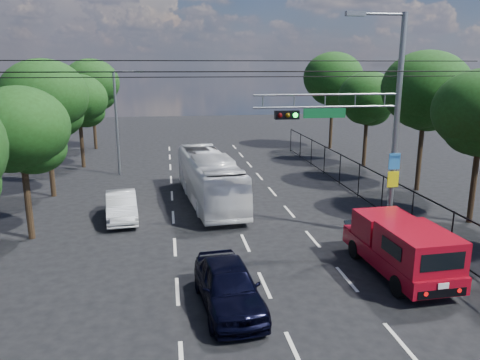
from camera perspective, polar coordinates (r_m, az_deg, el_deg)
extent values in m
plane|color=black|center=(13.30, 6.75, -20.21)|extent=(120.00, 120.00, 0.00)
cube|color=beige|center=(16.36, -7.64, -13.27)|extent=(0.12, 2.00, 0.01)
cube|color=beige|center=(20.00, -7.94, -8.07)|extent=(0.12, 2.00, 0.01)
cube|color=beige|center=(23.76, -8.15, -4.49)|extent=(0.12, 2.00, 0.01)
cube|color=beige|center=(27.59, -8.29, -1.90)|extent=(0.12, 2.00, 0.01)
cube|color=beige|center=(31.46, -8.40, 0.05)|extent=(0.12, 2.00, 0.01)
cube|color=beige|center=(35.36, -8.49, 1.58)|extent=(0.12, 2.00, 0.01)
cube|color=beige|center=(39.28, -8.56, 2.80)|extent=(0.12, 2.00, 0.01)
cube|color=beige|center=(43.22, -8.61, 3.80)|extent=(0.12, 2.00, 0.01)
cube|color=beige|center=(13.30, 6.75, -20.19)|extent=(0.12, 2.00, 0.01)
cube|color=beige|center=(16.66, 2.99, -12.63)|extent=(0.12, 2.00, 0.01)
cube|color=beige|center=(20.25, 0.65, -7.65)|extent=(0.12, 2.00, 0.01)
cube|color=beige|center=(23.97, -0.94, -4.19)|extent=(0.12, 2.00, 0.01)
cube|color=beige|center=(27.77, -2.09, -1.66)|extent=(0.12, 2.00, 0.01)
cube|color=beige|center=(31.62, -2.96, 0.26)|extent=(0.12, 2.00, 0.01)
cube|color=beige|center=(35.50, -3.64, 1.75)|extent=(0.12, 2.00, 0.01)
cube|color=beige|center=(39.41, -4.19, 2.96)|extent=(0.12, 2.00, 0.01)
cube|color=beige|center=(43.33, -4.64, 3.94)|extent=(0.12, 2.00, 0.01)
cube|color=beige|center=(14.31, 19.03, -18.24)|extent=(0.12, 2.00, 0.01)
cube|color=beige|center=(17.47, 12.87, -11.66)|extent=(0.12, 2.00, 0.01)
cube|color=beige|center=(20.93, 8.84, -7.10)|extent=(0.12, 2.00, 0.01)
cube|color=beige|center=(24.55, 6.02, -3.83)|extent=(0.12, 2.00, 0.01)
cube|color=beige|center=(28.27, 3.96, -1.41)|extent=(0.12, 2.00, 0.01)
cube|color=beige|center=(32.06, 2.38, 0.45)|extent=(0.12, 2.00, 0.01)
cube|color=beige|center=(35.89, 1.13, 1.91)|extent=(0.12, 2.00, 0.01)
cube|color=beige|center=(39.76, 0.13, 3.09)|extent=(0.12, 2.00, 0.01)
cube|color=beige|center=(43.65, -0.70, 4.06)|extent=(0.12, 2.00, 0.01)
cylinder|color=slate|center=(21.10, 18.46, 5.85)|extent=(0.24, 0.24, 9.50)
cylinder|color=slate|center=(20.58, 16.89, 18.79)|extent=(2.00, 0.10, 0.10)
cube|color=slate|center=(20.15, 13.90, 19.09)|extent=(0.80, 0.25, 0.18)
cylinder|color=slate|center=(19.73, 10.64, 10.20)|extent=(6.20, 0.08, 0.08)
cylinder|color=slate|center=(19.77, 10.58, 8.75)|extent=(6.20, 0.08, 0.08)
cube|color=black|center=(19.30, 5.72, 7.90)|extent=(1.00, 0.28, 0.35)
sphere|color=#3F0505|center=(19.08, 4.90, 7.85)|extent=(0.20, 0.20, 0.20)
sphere|color=#4C3805|center=(19.15, 5.84, 7.85)|extent=(0.20, 0.20, 0.20)
sphere|color=#0CE533|center=(19.24, 6.77, 7.86)|extent=(0.20, 0.20, 0.20)
cube|color=#0C5427|center=(19.76, 10.27, 8.03)|extent=(1.80, 0.05, 0.40)
cube|color=#276FBA|center=(21.18, 18.31, 2.18)|extent=(0.50, 0.04, 0.70)
cube|color=yellow|center=(21.35, 18.15, 0.08)|extent=(0.50, 0.04, 0.70)
cylinder|color=slate|center=(20.71, 17.23, 9.29)|extent=(0.05, 0.05, 0.50)
cylinder|color=slate|center=(20.18, 13.87, 9.40)|extent=(0.05, 0.05, 0.50)
cylinder|color=slate|center=(19.71, 10.33, 9.48)|extent=(0.05, 0.05, 0.50)
cylinder|color=slate|center=(19.33, 6.64, 9.52)|extent=(0.05, 0.05, 0.50)
cylinder|color=slate|center=(19.02, 2.81, 9.53)|extent=(0.05, 0.05, 0.50)
cylinder|color=slate|center=(32.98, -14.79, 6.56)|extent=(0.18, 0.18, 7.00)
cylinder|color=slate|center=(32.68, -13.75, 12.72)|extent=(1.60, 0.09, 0.09)
cube|color=slate|center=(32.62, -12.13, 12.80)|extent=(0.60, 0.22, 0.15)
cylinder|color=black|center=(16.87, 1.87, 13.07)|extent=(22.00, 0.04, 0.04)
cylinder|color=black|center=(20.32, -0.02, 14.34)|extent=(22.00, 0.04, 0.04)
cylinder|color=black|center=(21.81, -0.64, 12.46)|extent=(22.00, 0.04, 0.04)
cube|color=black|center=(25.60, 16.14, 0.94)|extent=(0.04, 34.00, 0.06)
cube|color=black|center=(26.04, 15.88, -2.92)|extent=(0.04, 34.00, 0.06)
cylinder|color=black|center=(19.98, 24.38, -6.20)|extent=(0.06, 0.06, 2.00)
cylinder|color=black|center=(22.40, 20.24, -3.71)|extent=(0.06, 0.06, 2.00)
cylinder|color=black|center=(24.95, 16.95, -1.70)|extent=(0.06, 0.06, 2.00)
cylinder|color=black|center=(27.58, 14.28, -0.06)|extent=(0.06, 0.06, 2.00)
cylinder|color=black|center=(30.28, 12.09, 1.29)|extent=(0.06, 0.06, 2.00)
cylinder|color=black|center=(33.04, 10.25, 2.41)|extent=(0.06, 0.06, 2.00)
cylinder|color=black|center=(35.83, 8.70, 3.36)|extent=(0.06, 0.06, 2.00)
cylinder|color=black|center=(38.66, 7.37, 4.17)|extent=(0.06, 0.06, 2.00)
cylinder|color=black|center=(41.51, 6.22, 4.86)|extent=(0.06, 0.06, 2.00)
cylinder|color=black|center=(24.85, 26.63, -0.02)|extent=(0.28, 0.28, 4.20)
ellipsoid|color=black|center=(24.08, 26.83, 5.38)|extent=(2.85, 2.85, 2.28)
cylinder|color=black|center=(30.05, 21.10, 3.25)|extent=(0.28, 0.28, 4.76)
ellipsoid|color=black|center=(29.65, 21.73, 10.36)|extent=(5.10, 5.10, 4.33)
ellipsoid|color=black|center=(30.19, 21.90, 8.12)|extent=(3.40, 3.40, 2.72)
ellipsoid|color=black|center=(29.37, 21.15, 8.39)|extent=(3.23, 3.23, 2.58)
cylinder|color=black|center=(36.08, 15.02, 4.75)|extent=(0.28, 0.28, 4.03)
ellipsoid|color=black|center=(35.75, 15.34, 9.77)|extent=(4.32, 4.32, 3.67)
ellipsoid|color=black|center=(36.26, 15.63, 8.20)|extent=(2.88, 2.88, 2.30)
ellipsoid|color=black|center=(35.49, 14.86, 8.37)|extent=(2.74, 2.74, 2.19)
cylinder|color=black|center=(43.46, 11.06, 7.04)|extent=(0.28, 0.28, 4.93)
ellipsoid|color=black|center=(43.19, 11.30, 12.14)|extent=(5.28, 5.28, 4.49)
ellipsoid|color=black|center=(43.65, 11.59, 10.52)|extent=(3.52, 3.52, 2.82)
ellipsoid|color=black|center=(42.92, 10.88, 10.74)|extent=(3.34, 3.34, 2.68)
cylinder|color=black|center=(22.15, -24.48, -1.87)|extent=(0.28, 0.28, 3.81)
ellipsoid|color=black|center=(21.60, -25.27, 5.80)|extent=(4.08, 4.08, 3.47)
ellipsoid|color=black|center=(21.91, -23.80, 3.52)|extent=(2.72, 2.72, 2.18)
ellipsoid|color=black|center=(21.62, -26.08, 3.53)|extent=(2.58, 2.58, 2.07)
cylinder|color=black|center=(28.84, -22.12, 2.46)|extent=(0.28, 0.28, 4.48)
ellipsoid|color=black|center=(28.42, -22.77, 9.43)|extent=(4.80, 4.80, 4.08)
ellipsoid|color=black|center=(28.70, -21.65, 7.31)|extent=(3.20, 3.20, 2.56)
ellipsoid|color=black|center=(28.38, -23.37, 7.42)|extent=(3.04, 3.04, 2.43)
cylinder|color=black|center=(36.53, -18.73, 4.51)|extent=(0.28, 0.28, 3.92)
ellipsoid|color=black|center=(36.20, -19.11, 9.32)|extent=(4.20, 4.20, 3.57)
ellipsoid|color=black|center=(36.51, -18.29, 7.87)|extent=(2.80, 2.80, 2.24)
ellipsoid|color=black|center=(36.13, -19.61, 7.93)|extent=(2.66, 2.66, 2.13)
cylinder|color=black|center=(44.35, -17.34, 6.58)|extent=(0.28, 0.28, 4.59)
ellipsoid|color=black|center=(44.08, -17.69, 11.23)|extent=(4.92, 4.92, 4.18)
ellipsoid|color=black|center=(44.37, -17.00, 9.81)|extent=(3.28, 3.28, 2.62)
ellipsoid|color=black|center=(43.98, -18.09, 9.91)|extent=(3.12, 3.12, 2.49)
cylinder|color=black|center=(19.18, 13.89, -8.17)|extent=(0.31, 0.75, 0.74)
cylinder|color=black|center=(19.99, 18.57, -7.59)|extent=(0.31, 0.75, 0.74)
cylinder|color=black|center=(16.56, 18.78, -12.17)|extent=(0.31, 0.75, 0.74)
cylinder|color=black|center=(17.49, 23.95, -11.23)|extent=(0.31, 0.75, 0.74)
cube|color=maroon|center=(18.15, 18.73, -8.84)|extent=(2.24, 5.35, 0.59)
cube|color=maroon|center=(20.05, 15.38, -6.16)|extent=(1.97, 0.67, 0.58)
cube|color=black|center=(20.20, 15.07, -5.20)|extent=(1.81, 0.51, 0.32)
cube|color=maroon|center=(18.87, 17.09, -5.35)|extent=(1.97, 1.72, 1.00)
cube|color=black|center=(18.20, 18.27, -5.97)|extent=(1.63, 0.13, 0.58)
cube|color=maroon|center=(16.94, 20.91, -7.61)|extent=(2.08, 2.77, 1.10)
cube|color=black|center=(17.46, 23.69, -7.12)|extent=(0.10, 1.26, 0.47)
cube|color=black|center=(16.43, 17.98, -7.91)|extent=(0.10, 1.26, 0.47)
cube|color=black|center=(15.92, 23.47, -9.13)|extent=(1.53, 0.12, 0.58)
cube|color=black|center=(16.22, 23.38, -12.55)|extent=(1.69, 0.16, 0.27)
cube|color=silver|center=(16.08, 23.56, -11.77)|extent=(0.37, 0.05, 0.19)
imported|color=black|center=(14.93, -1.41, -12.74)|extent=(2.13, 4.52, 1.50)
imported|color=silver|center=(25.82, -3.74, 0.20)|extent=(3.17, 9.86, 2.70)
imported|color=silver|center=(23.75, -14.25, -3.11)|extent=(1.87, 4.22, 1.35)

